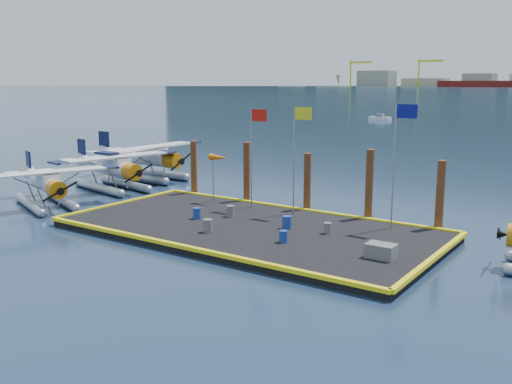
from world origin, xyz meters
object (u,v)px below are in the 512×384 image
at_px(seaplane_a, 47,186).
at_px(drum_5, 230,211).
at_px(piling_0, 194,170).
at_px(piling_4, 440,198).
at_px(seaplane_c, 149,160).
at_px(flagpole_red, 254,143).
at_px(flagpole_yellow, 297,144).
at_px(drum_3, 208,226).
at_px(drum_1, 283,236).
at_px(piling_1, 247,174).
at_px(drum_0, 197,213).
at_px(drum_2, 287,222).
at_px(crate, 381,251).
at_px(seaplane_b, 114,170).
at_px(windsock, 219,159).
at_px(flagpole_blue, 398,148).
at_px(piling_2, 307,184).
at_px(drum_4, 328,228).

xyz_separation_m(seaplane_a, drum_5, (12.23, 3.37, -0.68)).
xyz_separation_m(piling_0, piling_4, (17.00, 0.00, 0.00)).
bearing_deg(seaplane_c, piling_4, 81.51).
height_order(flagpole_red, piling_0, flagpole_red).
xyz_separation_m(seaplane_a, flagpole_yellow, (15.01, 6.09, 3.11)).
height_order(drum_3, flagpole_yellow, flagpole_yellow).
height_order(drum_1, flagpole_red, flagpole_red).
xyz_separation_m(drum_1, flagpole_red, (-5.52, 5.48, 3.70)).
bearing_deg(piling_1, drum_3, -68.46).
bearing_deg(piling_1, drum_0, -83.42).
height_order(seaplane_a, piling_4, piling_4).
bearing_deg(flagpole_red, drum_2, -36.48).
distance_m(seaplane_c, drum_5, 16.51).
relative_size(crate, piling_1, 0.30).
bearing_deg(flagpole_red, drum_3, -77.70).
bearing_deg(seaplane_b, drum_0, 80.52).
xyz_separation_m(drum_3, crate, (9.03, 0.95, -0.02)).
height_order(seaplane_c, windsock, seaplane_c).
distance_m(seaplane_b, drum_2, 17.70).
bearing_deg(drum_5, seaplane_b, 166.67).
xyz_separation_m(drum_3, flagpole_blue, (7.66, 6.09, 3.95)).
relative_size(piling_0, piling_2, 1.05).
xyz_separation_m(crate, flagpole_blue, (-1.37, 5.14, 3.97)).
bearing_deg(drum_3, piling_2, 79.21).
bearing_deg(drum_3, flagpole_blue, 38.48).
relative_size(windsock, piling_4, 0.78).
xyz_separation_m(piling_0, piling_2, (9.00, 0.00, -0.10)).
xyz_separation_m(seaplane_c, crate, (24.60, -10.34, -0.92)).
distance_m(drum_4, piling_4, 6.29).
xyz_separation_m(drum_4, flagpole_blue, (2.47, 2.83, 4.00)).
distance_m(drum_0, piling_2, 7.03).
bearing_deg(flagpole_red, drum_5, -85.45).
relative_size(seaplane_a, windsock, 2.86).
height_order(drum_5, flagpole_red, flagpole_red).
xyz_separation_m(drum_2, piling_4, (6.48, 4.79, 1.26)).
bearing_deg(drum_4, drum_2, -170.79).
bearing_deg(piling_1, flagpole_yellow, -18.79).
bearing_deg(flagpole_red, piling_0, 165.54).
distance_m(flagpole_blue, windsock, 11.81).
height_order(drum_2, piling_1, piling_1).
bearing_deg(seaplane_c, seaplane_b, 14.22).
bearing_deg(flagpole_blue, drum_4, -131.13).
height_order(drum_2, crate, drum_2).
relative_size(drum_5, piling_1, 0.15).
relative_size(drum_0, flagpole_blue, 0.10).
bearing_deg(drum_4, piling_1, 151.71).
bearing_deg(seaplane_a, drum_0, 120.88).
distance_m(drum_1, flagpole_yellow, 7.14).
xyz_separation_m(seaplane_b, drum_0, (11.96, -4.58, -0.81)).
bearing_deg(flagpole_yellow, piling_1, 161.21).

